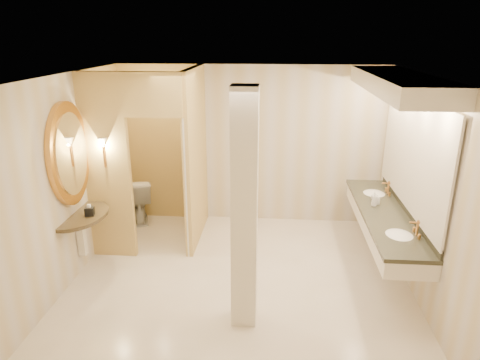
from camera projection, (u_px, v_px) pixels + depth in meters
The scene contains 16 objects.
floor at pixel (240, 277), 5.87m from camera, with size 4.50×4.50×0.00m, color white.
ceiling at pixel (240, 76), 4.99m from camera, with size 4.50×4.50×0.00m, color white.
wall_back at pixel (250, 146), 7.31m from camera, with size 4.50×0.02×2.70m, color beige.
wall_front at pixel (220, 265), 3.54m from camera, with size 4.50×0.02×2.70m, color beige.
wall_left at pixel (69, 180), 5.60m from camera, with size 0.02×4.00×2.70m, color beige.
wall_right at pixel (422, 190), 5.25m from camera, with size 0.02×4.00×2.70m, color beige.
toilet_closet at pixel (172, 159), 6.42m from camera, with size 1.50×1.55×2.70m.
wall_sconce at pixel (103, 144), 5.86m from camera, with size 0.14×0.14×0.42m.
vanity at pixel (394, 158), 5.56m from camera, with size 0.75×2.81×2.09m.
console_shelf at pixel (72, 180), 5.61m from camera, with size 1.04×1.04×1.97m.
pillar at pixel (244, 213), 4.57m from camera, with size 0.28×0.28×2.70m, color silver.
tissue_box at pixel (90, 211), 5.68m from camera, with size 0.11×0.11×0.11m, color black.
toilet at pixel (138, 199), 7.54m from camera, with size 0.44×0.78×0.80m, color white.
soap_bottle_a at pixel (377, 199), 6.04m from camera, with size 0.06×0.07×0.14m, color beige.
soap_bottle_b at pixel (374, 195), 6.21m from camera, with size 0.10×0.10×0.13m, color silver.
soap_bottle_c at pixel (375, 199), 5.97m from camera, with size 0.08×0.08×0.20m, color #C6B28C.
Camera 1 is at (0.42, -5.10, 3.18)m, focal length 32.00 mm.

